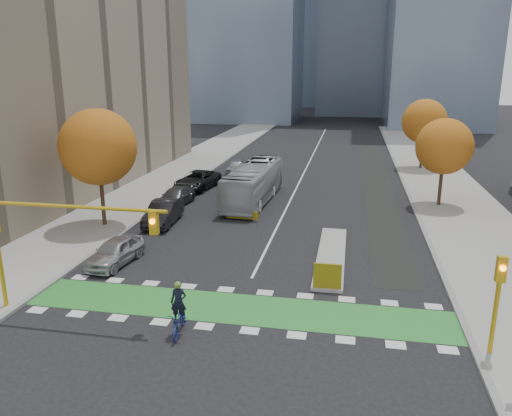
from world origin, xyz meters
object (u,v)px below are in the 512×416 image
at_px(bus, 253,183).
at_px(parked_car_b, 163,213).
at_px(hazard_board, 327,276).
at_px(parked_car_e, 237,166).
at_px(traffic_signal_east, 498,291).
at_px(tree_east_near, 444,147).
at_px(cyclist, 179,316).
at_px(parked_car_c, 176,197).
at_px(tree_west, 98,147).
at_px(parked_car_d, 197,180).
at_px(traffic_signal_west, 47,229).
at_px(parked_car_a, 115,252).
at_px(tree_east_far, 424,122).

distance_m(bus, parked_car_b, 8.94).
bearing_deg(hazard_board, parked_car_e, 111.70).
bearing_deg(hazard_board, traffic_signal_east, -35.92).
height_order(tree_east_near, cyclist, tree_east_near).
xyz_separation_m(tree_east_near, traffic_signal_east, (-1.50, -22.51, -2.13)).
relative_size(parked_car_b, parked_car_c, 1.04).
bearing_deg(tree_west, hazard_board, -25.99).
distance_m(tree_west, parked_car_d, 13.52).
height_order(bus, parked_car_e, bus).
bearing_deg(bus, cyclist, -84.10).
distance_m(tree_west, parked_car_c, 8.58).
bearing_deg(hazard_board, parked_car_c, 132.57).
relative_size(tree_west, parked_car_c, 1.71).
xyz_separation_m(traffic_signal_west, parked_car_d, (-1.07, 24.79, -3.22)).
bearing_deg(cyclist, parked_car_e, 92.50).
bearing_deg(tree_east_near, bus, -174.83).
height_order(traffic_signal_west, traffic_signal_east, traffic_signal_west).
distance_m(tree_west, traffic_signal_west, 13.25).
bearing_deg(traffic_signal_west, parked_car_b, 90.78).
relative_size(traffic_signal_west, parked_car_c, 1.78).
distance_m(bus, parked_car_c, 6.49).
distance_m(tree_east_near, bus, 15.41).
distance_m(bus, parked_car_a, 15.92).
distance_m(hazard_board, parked_car_a, 12.08).
distance_m(traffic_signal_west, parked_car_a, 6.90).
height_order(tree_west, traffic_signal_west, tree_west).
relative_size(tree_east_far, parked_car_e, 1.81).
bearing_deg(parked_car_d, parked_car_e, 83.71).
relative_size(traffic_signal_west, cyclist, 3.64).
height_order(tree_west, cyclist, tree_west).
xyz_separation_m(traffic_signal_west, parked_car_a, (-0.08, 6.07, -3.29)).
bearing_deg(parked_car_c, tree_east_near, 15.81).
relative_size(cyclist, parked_car_e, 0.55).
height_order(parked_car_a, parked_car_c, parked_car_a).
bearing_deg(parked_car_c, tree_east_far, 48.38).
xyz_separation_m(traffic_signal_west, bus, (4.93, 21.15, -2.43)).
bearing_deg(parked_car_e, parked_car_a, -93.41).
distance_m(tree_east_far, parked_car_b, 32.44).
distance_m(bus, parked_car_d, 7.06).
relative_size(parked_car_a, parked_car_e, 1.04).
relative_size(traffic_signal_east, parked_car_e, 0.97).
height_order(tree_east_far, traffic_signal_west, tree_east_far).
bearing_deg(bus, tree_east_near, 8.03).
bearing_deg(parked_car_b, bus, 51.10).
bearing_deg(bus, traffic_signal_east, -54.59).
height_order(hazard_board, bus, bus).
height_order(traffic_signal_east, cyclist, traffic_signal_east).
bearing_deg(tree_east_near, parked_car_e, 152.32).
xyz_separation_m(tree_east_near, parked_car_a, (-20.00, -16.44, -4.12)).
xyz_separation_m(tree_west, tree_east_far, (24.50, 26.00, -0.38)).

